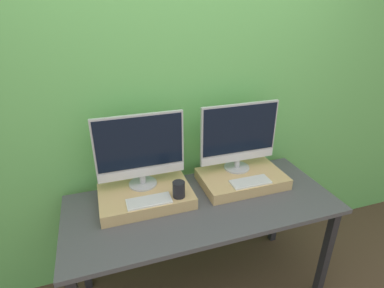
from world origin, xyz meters
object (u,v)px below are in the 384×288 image
at_px(monitor_left, 140,149).
at_px(keyboard_right, 250,182).
at_px(mug, 179,189).
at_px(monitor_right, 239,136).
at_px(keyboard_left, 149,201).

xyz_separation_m(monitor_left, keyboard_right, (0.68, -0.21, -0.25)).
distance_m(monitor_left, keyboard_right, 0.75).
relative_size(monitor_left, mug, 5.53).
bearing_deg(monitor_left, mug, -47.66).
relative_size(monitor_right, keyboard_right, 2.09).
relative_size(monitor_left, monitor_right, 1.00).
bearing_deg(keyboard_right, mug, 180.00).
distance_m(monitor_left, mug, 0.35).
height_order(monitor_right, keyboard_right, monitor_right).
relative_size(keyboard_left, mug, 2.65).
distance_m(mug, monitor_right, 0.57).
xyz_separation_m(mug, monitor_right, (0.49, 0.21, 0.21)).
distance_m(monitor_left, keyboard_left, 0.32).
bearing_deg(keyboard_right, monitor_left, 163.26).
distance_m(monitor_right, keyboard_right, 0.32).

